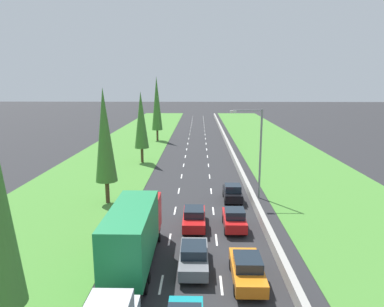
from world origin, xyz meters
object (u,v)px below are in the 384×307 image
object	(u,v)px
red_sedan_centre_lane	(194,217)
poplar_tree_second	(105,136)
grey_sedan_centre_lane	(194,256)
green_box_truck_left_lane	(134,234)
poplar_tree_third	(141,120)
street_light_mast	(257,147)
poplar_tree_fourth	(157,104)
black_hatchback_right_lane	(232,193)
red_hatchback_right_lane	(234,219)
orange_sedan_right_lane	(247,269)

from	to	relation	value
red_sedan_centre_lane	poplar_tree_second	bearing A→B (deg)	146.17
grey_sedan_centre_lane	green_box_truck_left_lane	size ratio (longest dim) A/B	0.48
poplar_tree_third	street_light_mast	size ratio (longest dim) A/B	1.15
red_sedan_centre_lane	poplar_tree_fourth	xyz separation A→B (m)	(-8.00, 42.98, 6.60)
grey_sedan_centre_lane	street_light_mast	world-z (taller)	street_light_mast
black_hatchback_right_lane	street_light_mast	distance (m)	5.12
poplar_tree_fourth	poplar_tree_third	bearing A→B (deg)	-89.75
black_hatchback_right_lane	poplar_tree_second	xyz separation A→B (m)	(-12.20, -0.80, 5.78)
poplar_tree_third	grey_sedan_centre_lane	bearing A→B (deg)	-74.93
grey_sedan_centre_lane	poplar_tree_second	bearing A→B (deg)	125.12
red_hatchback_right_lane	poplar_tree_third	bearing A→B (deg)	115.34
red_sedan_centre_lane	black_hatchback_right_lane	size ratio (longest dim) A/B	1.15
red_sedan_centre_lane	black_hatchback_right_lane	distance (m)	7.47
red_hatchback_right_lane	black_hatchback_right_lane	distance (m)	6.82
black_hatchback_right_lane	street_light_mast	size ratio (longest dim) A/B	0.43
grey_sedan_centre_lane	orange_sedan_right_lane	bearing A→B (deg)	-24.92
red_hatchback_right_lane	poplar_tree_second	world-z (taller)	poplar_tree_second
grey_sedan_centre_lane	red_sedan_centre_lane	xyz separation A→B (m)	(-0.08, 6.51, 0.00)
red_hatchback_right_lane	red_sedan_centre_lane	bearing A→B (deg)	174.49
red_hatchback_right_lane	orange_sedan_right_lane	bearing A→B (deg)	-89.93
poplar_tree_second	street_light_mast	bearing A→B (deg)	6.97
orange_sedan_right_lane	red_hatchback_right_lane	xyz separation A→B (m)	(-0.01, 7.66, 0.02)
grey_sedan_centre_lane	poplar_tree_second	world-z (taller)	poplar_tree_second
grey_sedan_centre_lane	poplar_tree_third	xyz separation A→B (m)	(-8.00, 29.71, 5.39)
orange_sedan_right_lane	poplar_tree_fourth	world-z (taller)	poplar_tree_fourth
orange_sedan_right_lane	red_hatchback_right_lane	size ratio (longest dim) A/B	1.15
grey_sedan_centre_lane	street_light_mast	bearing A→B (deg)	66.64
black_hatchback_right_lane	poplar_tree_third	xyz separation A→B (m)	(-11.61, 16.71, 5.37)
red_sedan_centre_lane	orange_sedan_right_lane	distance (m)	8.59
grey_sedan_centre_lane	green_box_truck_left_lane	xyz separation A→B (m)	(-3.76, 0.27, 1.37)
poplar_tree_second	grey_sedan_centre_lane	bearing A→B (deg)	-54.88
orange_sedan_right_lane	grey_sedan_centre_lane	bearing A→B (deg)	155.08
poplar_tree_third	street_light_mast	xyz separation A→B (m)	(14.05, -15.72, -0.97)
black_hatchback_right_lane	orange_sedan_right_lane	bearing A→B (deg)	-91.86
red_hatchback_right_lane	poplar_tree_fourth	distance (m)	45.20
grey_sedan_centre_lane	orange_sedan_right_lane	xyz separation A→B (m)	(3.14, -1.46, 0.00)
red_sedan_centre_lane	orange_sedan_right_lane	bearing A→B (deg)	-67.96
orange_sedan_right_lane	black_hatchback_right_lane	xyz separation A→B (m)	(0.47, 14.46, 0.02)
poplar_tree_second	street_light_mast	xyz separation A→B (m)	(14.63, 1.79, -1.38)
poplar_tree_fourth	street_light_mast	distance (m)	38.26
red_sedan_centre_lane	street_light_mast	xyz separation A→B (m)	(6.13, 7.49, 4.42)
red_hatchback_right_lane	poplar_tree_third	distance (m)	26.57
grey_sedan_centre_lane	black_hatchback_right_lane	distance (m)	13.49
orange_sedan_right_lane	green_box_truck_left_lane	bearing A→B (deg)	165.94
red_sedan_centre_lane	poplar_tree_fourth	bearing A→B (deg)	100.55
red_sedan_centre_lane	black_hatchback_right_lane	bearing A→B (deg)	60.37
orange_sedan_right_lane	poplar_tree_third	xyz separation A→B (m)	(-11.15, 31.17, 5.39)
green_box_truck_left_lane	poplar_tree_fourth	bearing A→B (deg)	95.02
red_hatchback_right_lane	street_light_mast	world-z (taller)	street_light_mast
green_box_truck_left_lane	poplar_tree_second	distance (m)	13.61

